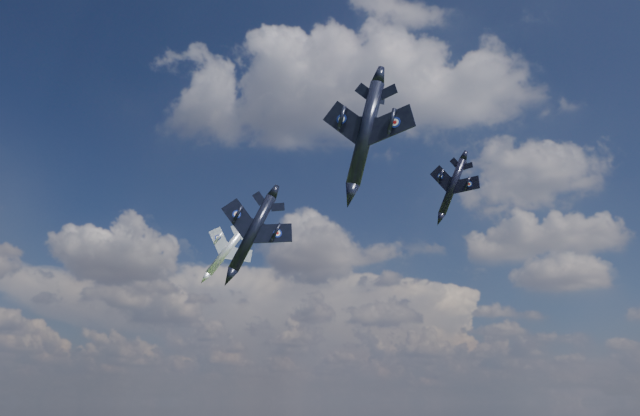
% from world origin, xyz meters
% --- Properties ---
extents(jet_lead_navy, '(14.50, 17.61, 7.67)m').
position_xyz_m(jet_lead_navy, '(-5.06, 5.36, 77.65)').
color(jet_lead_navy, black).
extents(jet_right_navy, '(14.57, 17.16, 5.80)m').
position_xyz_m(jet_right_navy, '(13.36, -16.33, 81.00)').
color(jet_right_navy, black).
extents(jet_high_navy, '(12.81, 14.79, 6.19)m').
position_xyz_m(jet_high_navy, '(21.89, 20.72, 87.55)').
color(jet_high_navy, black).
extents(jet_left_silver, '(11.58, 14.50, 7.55)m').
position_xyz_m(jet_left_silver, '(-15.88, 24.23, 79.94)').
color(jet_left_silver, '#AEAFB9').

